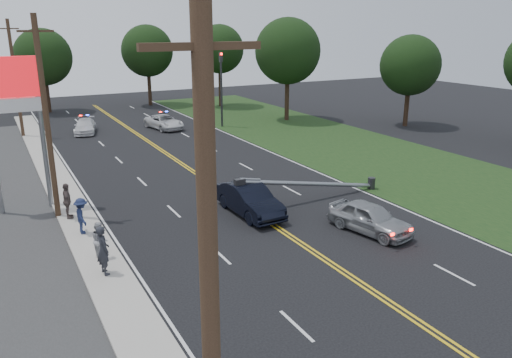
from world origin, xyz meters
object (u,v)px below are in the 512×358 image
pylon_sign (12,97)px  bystander_b (100,240)px  emergency_a (164,122)px  emergency_b (85,126)px  bystander_c (82,216)px  bystander_a (103,250)px  fallen_streetlight (318,184)px  waiting_sedan (370,218)px  bystander_d (67,201)px  crashed_sedan (250,200)px  utility_pole_far (15,79)px  utility_pole_near (211,335)px  traffic_signal (221,83)px  utility_pole_mid (46,120)px

pylon_sign → bystander_b: bearing=-74.5°
pylon_sign → emergency_a: bearing=52.5°
emergency_b → bystander_c: bearing=-86.1°
bystander_a → bystander_c: size_ratio=1.17×
fallen_streetlight → waiting_sedan: 5.10m
bystander_a → bystander_d: (-0.32, 6.86, -0.08)m
fallen_streetlight → emergency_b: (-8.22, 25.11, -0.29)m
bystander_c → bystander_d: 2.33m
waiting_sedan → emergency_b: (-7.63, 30.17, -0.10)m
bystander_c → bystander_d: size_ratio=0.94×
crashed_sedan → bystander_c: size_ratio=2.81×
bystander_a → bystander_c: bystander_a is taller
emergency_a → emergency_b: size_ratio=1.09×
utility_pole_far → crashed_sedan: size_ratio=2.08×
pylon_sign → utility_pole_near: 22.06m
crashed_sedan → bystander_a: bearing=-159.7°
utility_pole_near → emergency_b: size_ratio=2.31×
bystander_a → bystander_c: bearing=-7.7°
utility_pole_far → bystander_a: (0.74, -29.54, -3.97)m
traffic_signal → utility_pole_far: size_ratio=0.70×
pylon_sign → utility_pole_far: size_ratio=0.80×
fallen_streetlight → emergency_b: fallen_streetlight is taller
crashed_sedan → utility_pole_near: bearing=-121.2°
bystander_b → bystander_d: 5.32m
utility_pole_near → utility_pole_far: same height
utility_pole_far → waiting_sedan: size_ratio=2.36×
pylon_sign → traffic_signal: (18.80, 16.00, -1.79)m
emergency_a → bystander_d: size_ratio=2.59×
fallen_streetlight → emergency_a: (-1.23, 23.56, -0.26)m
fallen_streetlight → bystander_b: fallen_streetlight is taller
fallen_streetlight → waiting_sedan: bearing=-96.6°
waiting_sedan → emergency_b: size_ratio=0.98×
utility_pole_far → bystander_d: size_ratio=5.47×
traffic_signal → utility_pole_far: (-17.50, 4.00, 0.88)m
bystander_b → utility_pole_near: bearing=169.4°
traffic_signal → emergency_a: (-5.34, 1.56, -3.55)m
utility_pole_mid → bystander_c: utility_pole_mid is taller
pylon_sign → traffic_signal: pylon_sign is taller
pylon_sign → waiting_sedan: (14.10, -11.06, -5.27)m
fallen_streetlight → bystander_b: (-12.48, -1.98, -0.02)m
pylon_sign → traffic_signal: size_ratio=1.13×
utility_pole_far → bystander_b: 28.31m
crashed_sedan → bystander_a: 8.79m
bystander_b → crashed_sedan: bearing=-84.6°
emergency_b → bystander_b: 27.42m
pylon_sign → traffic_signal: bearing=40.4°
utility_pole_near → utility_pole_far: (0.00, 42.00, 0.00)m
pylon_sign → bystander_d: size_ratio=4.38×
fallen_streetlight → bystander_b: bearing=-171.0°
crashed_sedan → bystander_c: 8.26m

